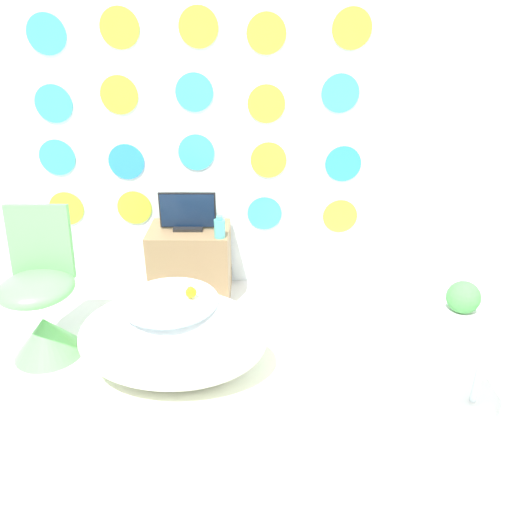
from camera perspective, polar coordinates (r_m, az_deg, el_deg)
wall_back_dotted at (r=3.38m, az=-6.57°, el=17.08°), size 4.34×0.05×2.60m
rug at (r=2.83m, az=-9.28°, el=-14.04°), size 1.12×0.96×0.01m
bathtub at (r=2.72m, az=-9.46°, el=-9.25°), size 1.01×0.61×0.50m
rubber_duck at (r=2.56m, az=-7.45°, el=-4.09°), size 0.06×0.06×0.07m
chair at (r=3.11m, az=-23.21°, el=-5.84°), size 0.42×0.42×0.87m
tv_cabinet at (r=3.48m, az=-7.45°, el=-0.79°), size 0.54×0.38×0.51m
tv at (r=3.33m, az=-7.81°, el=4.85°), size 0.37×0.12×0.25m
vase at (r=3.20m, az=-4.18°, el=3.21°), size 0.07×0.07×0.15m
side_table at (r=2.47m, az=21.60°, el=-9.53°), size 0.50×0.33×0.56m
potted_plant_left at (r=2.36m, az=22.47°, el=-5.15°), size 0.14×0.14×0.22m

